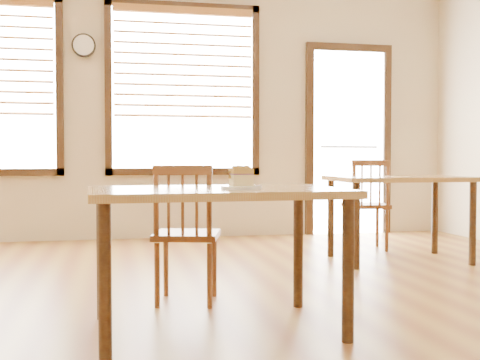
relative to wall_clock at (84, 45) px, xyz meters
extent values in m
plane|color=olive|center=(0.80, -3.96, -2.15)|extent=(8.00, 8.00, 0.00)
plane|color=beige|center=(0.80, 0.04, -0.65)|extent=(7.00, 0.00, 7.00)
cube|color=#34200E|center=(-0.26, 0.01, -0.45)|extent=(0.08, 0.06, 1.96)
cube|color=white|center=(1.10, 0.03, -0.45)|extent=(1.60, 0.02, 1.80)
cube|color=#34200E|center=(1.10, 0.01, 0.49)|extent=(1.76, 0.06, 0.08)
cube|color=#34200E|center=(1.10, 0.01, -1.39)|extent=(1.76, 0.06, 0.08)
cube|color=#34200E|center=(0.26, 0.01, -0.45)|extent=(0.08, 0.06, 1.96)
cube|color=#34200E|center=(1.94, 0.01, -0.45)|extent=(0.08, 0.06, 1.96)
cube|color=#9A6624|center=(1.10, -0.02, 0.43)|extent=(1.58, 0.08, 0.08)
cube|color=#9A6624|center=(1.10, -0.02, 0.40)|extent=(1.56, 0.05, 0.03)
cube|color=#9A6624|center=(1.10, -0.02, 0.28)|extent=(1.56, 0.05, 0.03)
cube|color=#9A6624|center=(1.10, -0.02, 0.17)|extent=(1.56, 0.05, 0.03)
cube|color=#9A6624|center=(1.10, -0.02, 0.05)|extent=(1.56, 0.05, 0.03)
cube|color=#9A6624|center=(1.10, -0.02, -0.06)|extent=(1.56, 0.05, 0.03)
cube|color=#9A6624|center=(1.10, -0.02, -0.18)|extent=(1.56, 0.05, 0.03)
cube|color=#9A6624|center=(1.10, -0.02, -0.29)|extent=(1.56, 0.05, 0.03)
cube|color=#9A6624|center=(1.10, -0.02, -0.41)|extent=(1.56, 0.05, 0.03)
cube|color=#9A6624|center=(1.10, -0.02, -0.52)|extent=(1.56, 0.05, 0.03)
cube|color=#9A6624|center=(1.10, -0.02, -0.64)|extent=(1.56, 0.05, 0.03)
cube|color=#9A6624|center=(1.10, -0.02, -0.76)|extent=(1.56, 0.05, 0.03)
cube|color=white|center=(3.10, 0.03, -1.05)|extent=(0.90, 0.02, 2.20)
cube|color=#34200E|center=(2.60, 0.01, -1.05)|extent=(0.09, 0.06, 2.20)
cube|color=#34200E|center=(3.59, 0.01, -1.05)|extent=(0.09, 0.06, 2.20)
cube|color=#34200E|center=(3.10, 0.01, 0.10)|extent=(1.08, 0.06, 0.09)
cylinder|color=#B2B2B7|center=(3.10, 0.00, -1.10)|extent=(0.72, 0.03, 0.03)
cylinder|color=black|center=(0.00, 0.00, 0.00)|extent=(0.26, 0.04, 0.26)
cylinder|color=white|center=(0.00, -0.02, 0.00)|extent=(0.22, 0.01, 0.22)
cube|color=olive|center=(0.85, -3.74, -1.42)|extent=(1.34, 0.92, 0.04)
cylinder|color=#34200E|center=(0.28, -4.12, -1.79)|extent=(0.06, 0.06, 0.71)
cylinder|color=#34200E|center=(1.44, -4.08, -1.79)|extent=(0.06, 0.06, 0.71)
cylinder|color=#34200E|center=(0.25, -3.39, -1.79)|extent=(0.06, 0.06, 0.71)
cylinder|color=#34200E|center=(1.42, -3.35, -1.79)|extent=(0.06, 0.06, 0.71)
cube|color=brown|center=(0.77, -3.08, -1.73)|extent=(0.48, 0.48, 0.04)
cylinder|color=brown|center=(0.96, -2.97, -1.96)|extent=(0.03, 0.03, 0.40)
cylinder|color=brown|center=(0.65, -2.89, -1.96)|extent=(0.03, 0.03, 0.40)
cylinder|color=brown|center=(0.88, -3.28, -1.96)|extent=(0.03, 0.03, 0.40)
cylinder|color=brown|center=(0.57, -3.20, -1.96)|extent=(0.03, 0.03, 0.40)
cylinder|color=brown|center=(0.88, -3.30, -1.51)|extent=(0.03, 0.03, 0.43)
cylinder|color=brown|center=(0.57, -3.22, -1.51)|extent=(0.03, 0.03, 0.43)
cube|color=brown|center=(0.72, -3.26, -1.31)|extent=(0.36, 0.13, 0.06)
cylinder|color=brown|center=(0.80, -3.28, -1.52)|extent=(0.02, 0.02, 0.38)
cylinder|color=brown|center=(0.72, -3.26, -1.52)|extent=(0.02, 0.02, 0.38)
cylinder|color=brown|center=(0.64, -3.23, -1.52)|extent=(0.02, 0.02, 0.38)
cube|color=olive|center=(2.79, -1.93, -1.42)|extent=(1.20, 0.82, 0.04)
cylinder|color=#34200E|center=(2.26, -2.24, -1.79)|extent=(0.06, 0.06, 0.71)
cylinder|color=#34200E|center=(3.30, -2.27, -1.79)|extent=(0.06, 0.06, 0.71)
cylinder|color=#34200E|center=(2.28, -1.60, -1.79)|extent=(0.06, 0.06, 0.71)
cylinder|color=#34200E|center=(3.32, -1.63, -1.79)|extent=(0.06, 0.06, 0.71)
cube|color=brown|center=(2.78, -1.24, -1.71)|extent=(0.47, 0.47, 0.04)
cylinder|color=brown|center=(2.97, -1.10, -1.95)|extent=(0.03, 0.03, 0.42)
cylinder|color=brown|center=(2.64, -1.05, -1.95)|extent=(0.03, 0.03, 0.42)
cylinder|color=brown|center=(2.92, -1.42, -1.95)|extent=(0.03, 0.03, 0.42)
cylinder|color=brown|center=(2.59, -1.37, -1.95)|extent=(0.03, 0.03, 0.42)
cylinder|color=brown|center=(2.92, -1.44, -1.49)|extent=(0.03, 0.03, 0.45)
cylinder|color=brown|center=(2.59, -1.39, -1.49)|extent=(0.03, 0.03, 0.45)
cube|color=brown|center=(2.75, -1.42, -1.29)|extent=(0.37, 0.10, 0.06)
cylinder|color=brown|center=(2.84, -1.43, -1.50)|extent=(0.02, 0.02, 0.39)
cylinder|color=brown|center=(2.75, -1.42, -1.50)|extent=(0.02, 0.02, 0.39)
cylinder|color=brown|center=(2.67, -1.40, -1.50)|extent=(0.02, 0.02, 0.39)
cylinder|color=white|center=(0.95, -3.86, -1.39)|extent=(0.21, 0.21, 0.02)
cylinder|color=white|center=(0.95, -3.86, -1.40)|extent=(0.14, 0.14, 0.01)
cube|color=#F8DE8C|center=(0.95, -3.86, -1.35)|extent=(0.12, 0.09, 0.06)
cube|color=#4D163D|center=(0.95, -3.86, -1.32)|extent=(0.11, 0.09, 0.01)
cube|color=#C18E3C|center=(0.95, -3.86, -1.31)|extent=(0.12, 0.09, 0.02)
sphere|color=#C18E3C|center=(1.00, -3.87, -1.29)|extent=(0.02, 0.02, 0.02)
sphere|color=#C18E3C|center=(0.99, -3.83, -1.29)|extent=(0.02, 0.02, 0.02)
sphere|color=#C18E3C|center=(0.98, -3.83, -1.29)|extent=(0.02, 0.02, 0.02)
sphere|color=#C18E3C|center=(0.93, -3.89, -1.29)|extent=(0.01, 0.01, 0.01)
sphere|color=#C18E3C|center=(0.94, -3.89, -1.29)|extent=(0.02, 0.02, 0.02)
sphere|color=#C18E3C|center=(0.96, -3.89, -1.29)|extent=(0.01, 0.01, 0.01)
sphere|color=#C18E3C|center=(0.97, -3.84, -1.29)|extent=(0.02, 0.02, 0.02)
sphere|color=#C18E3C|center=(0.94, -3.87, -1.29)|extent=(0.03, 0.03, 0.03)
sphere|color=#C18E3C|center=(0.92, -3.87, -1.29)|extent=(0.02, 0.02, 0.02)
sphere|color=#C18E3C|center=(0.91, -3.86, -1.29)|extent=(0.02, 0.02, 0.02)
sphere|color=#C18E3C|center=(0.93, -3.84, -1.29)|extent=(0.02, 0.02, 0.02)
sphere|color=#C18E3C|center=(0.97, -3.86, -1.29)|extent=(0.02, 0.02, 0.02)
sphere|color=#C18E3C|center=(0.94, -3.89, -1.29)|extent=(0.02, 0.02, 0.02)
sphere|color=#C18E3C|center=(0.94, -3.87, -1.29)|extent=(0.02, 0.02, 0.02)
sphere|color=#C18E3C|center=(0.99, -3.85, -1.29)|extent=(0.03, 0.03, 0.03)
sphere|color=#C18E3C|center=(0.93, -3.84, -1.29)|extent=(0.02, 0.02, 0.02)
sphere|color=#C18E3C|center=(0.98, -3.85, -1.29)|extent=(0.02, 0.02, 0.02)
sphere|color=#C18E3C|center=(0.93, -3.87, -1.29)|extent=(0.02, 0.02, 0.02)
sphere|color=#C18E3C|center=(0.95, -3.85, -1.29)|extent=(0.01, 0.01, 0.01)
sphere|color=#C18E3C|center=(0.98, -3.88, -1.29)|extent=(0.02, 0.02, 0.02)
sphere|color=#C18E3C|center=(0.90, -3.90, -1.34)|extent=(0.01, 0.01, 0.01)
sphere|color=#C18E3C|center=(0.90, -3.88, -1.32)|extent=(0.02, 0.02, 0.02)
sphere|color=#C18E3C|center=(0.90, -3.88, -1.34)|extent=(0.01, 0.01, 0.01)
sphere|color=#C18E3C|center=(0.89, -3.86, -1.32)|extent=(0.01, 0.01, 0.01)
sphere|color=#C18E3C|center=(0.90, -3.87, -1.31)|extent=(0.02, 0.02, 0.02)
camera|label=1|loc=(0.32, -6.84, -1.25)|focal=45.00mm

